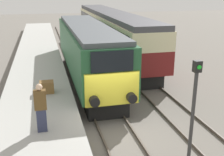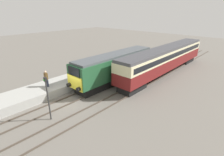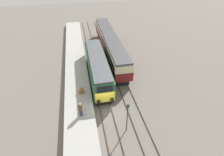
{
  "view_description": "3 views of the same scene",
  "coord_description": "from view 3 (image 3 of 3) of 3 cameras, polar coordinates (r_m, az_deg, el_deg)",
  "views": [
    {
      "loc": [
        -2.83,
        -10.88,
        6.09
      ],
      "look_at": [
        0.0,
        0.52,
        2.28
      ],
      "focal_mm": 45.0,
      "sensor_mm": 36.0,
      "label": 1
    },
    {
      "loc": [
        14.48,
        -9.5,
        9.02
      ],
      "look_at": [
        1.7,
        4.52,
        1.6
      ],
      "focal_mm": 28.0,
      "sensor_mm": 36.0,
      "label": 2
    },
    {
      "loc": [
        -2.4,
        -15.46,
        16.23
      ],
      "look_at": [
        1.7,
        4.52,
        1.6
      ],
      "focal_mm": 28.0,
      "sensor_mm": 36.0,
      "label": 3
    }
  ],
  "objects": [
    {
      "name": "rails_far_track",
      "position": [
        26.7,
        3.37,
        -1.65
      ],
      "size": [
        1.5,
        60.0,
        0.14
      ],
      "color": "#4C4238",
      "rests_on": "ground_plane"
    },
    {
      "name": "platform_left",
      "position": [
        28.27,
        -11.42,
        0.98
      ],
      "size": [
        3.5,
        50.0,
        0.94
      ],
      "color": "#A8A8A3",
      "rests_on": "ground_plane"
    },
    {
      "name": "signal_post",
      "position": [
        18.78,
        5.03,
        -12.18
      ],
      "size": [
        0.24,
        0.28,
        3.96
      ],
      "color": "#333333",
      "rests_on": "ground_plane"
    },
    {
      "name": "locomotive",
      "position": [
        26.73,
        -4.71,
        3.66
      ],
      "size": [
        2.7,
        13.71,
        3.79
      ],
      "color": "black",
      "rests_on": "ground_plane"
    },
    {
      "name": "ground_plane",
      "position": [
        22.54,
        -1.95,
        -10.43
      ],
      "size": [
        120.0,
        120.0,
        0.0
      ],
      "primitive_type": "plane",
      "color": "slate"
    },
    {
      "name": "passenger_carriage",
      "position": [
        33.49,
        -0.6,
        11.32
      ],
      "size": [
        2.75,
        20.92,
        3.98
      ],
      "color": "black",
      "rests_on": "ground_plane"
    },
    {
      "name": "rails_near_track",
      "position": [
        26.18,
        -3.86,
        -2.56
      ],
      "size": [
        1.51,
        60.0,
        0.14
      ],
      "color": "#4C4238",
      "rests_on": "ground_plane"
    },
    {
      "name": "person_on_platform",
      "position": [
        20.31,
        -10.27,
        -10.05
      ],
      "size": [
        0.44,
        0.26,
        1.87
      ],
      "color": "#2D334C",
      "rests_on": "platform_left"
    },
    {
      "name": "luggage_crate",
      "position": [
        23.76,
        -10.0,
        -4.11
      ],
      "size": [
        0.7,
        0.56,
        0.6
      ],
      "color": "brown",
      "rests_on": "platform_left"
    }
  ]
}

